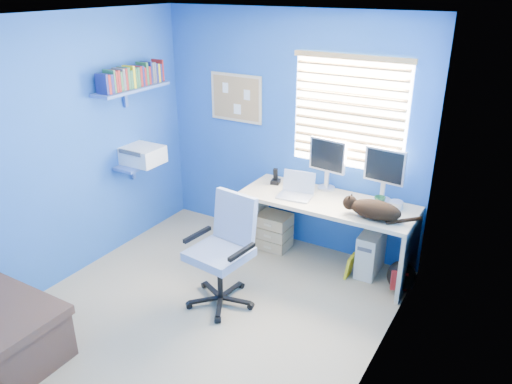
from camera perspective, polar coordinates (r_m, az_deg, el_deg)
The scene contains 22 objects.
floor at distance 4.64m, azimuth -5.83°, elevation -13.24°, with size 3.00×3.20×0.00m, color tan.
ceiling at distance 3.75m, azimuth -7.45°, elevation 19.20°, with size 3.00×3.20×0.00m, color white.
wall_back at distance 5.32m, azimuth 3.83°, elevation 6.79°, with size 3.00×0.01×2.50m, color #1E56AF.
wall_front at distance 3.05m, azimuth -24.91°, elevation -8.66°, with size 3.00×0.01×2.50m, color #1E56AF.
wall_left at distance 5.03m, azimuth -20.43°, elevation 4.39°, with size 0.01×3.20×2.50m, color #1E56AF.
wall_right at distance 3.41m, azimuth 14.15°, elevation -3.63°, with size 0.01×3.20×2.50m, color #1E56AF.
desk at distance 5.13m, azimuth 7.91°, elevation -4.69°, with size 1.74×0.65×0.74m, color tan.
laptop at distance 4.95m, azimuth 4.49°, elevation 0.58°, with size 0.33×0.26×0.22m, color silver.
monitor_left at distance 5.14m, azimuth 8.19°, elevation 3.17°, with size 0.40×0.12×0.54m, color silver.
monitor_right at distance 4.95m, azimuth 14.45°, elevation 1.88°, with size 0.40×0.12×0.54m, color silver.
phone at distance 5.28m, azimuth 2.25°, elevation 1.84°, with size 0.09×0.11×0.17m, color black.
mug at distance 4.90m, azimuth 13.94°, elevation -1.07°, with size 0.10×0.09×0.10m, color #225933.
cd_spindle at distance 4.91m, azimuth 15.71°, elevation -1.41°, with size 0.13×0.13×0.07m, color silver.
cat at distance 4.64m, azimuth 13.50°, elevation -1.99°, with size 0.47×0.25×0.17m, color black.
tower_pc at distance 5.17m, azimuth 12.98°, elevation -6.66°, with size 0.19×0.44×0.45m, color beige.
drawer_boxes at distance 5.49m, azimuth 2.05°, elevation -4.47°, with size 0.35×0.28×0.41m, color tan.
yellow_book at distance 5.10m, azimuth 10.65°, elevation -8.31°, with size 0.03×0.17×0.24m, color yellow.
backpack at distance 4.97m, azimuth 16.29°, elevation -9.26°, with size 0.27×0.21×0.32m, color black.
office_chair at distance 4.55m, azimuth -3.75°, elevation -8.28°, with size 0.65×0.65×1.01m.
window_blinds at distance 4.97m, azimuth 10.53°, elevation 8.84°, with size 1.15×0.05×1.10m.
corkboard at distance 5.54m, azimuth -2.29°, elevation 10.69°, with size 0.64×0.02×0.52m.
wall_shelves at distance 5.36m, azimuth -13.57°, elevation 8.36°, with size 0.42×0.90×1.05m.
Camera 1 is at (2.28, -2.97, 2.75)m, focal length 35.00 mm.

